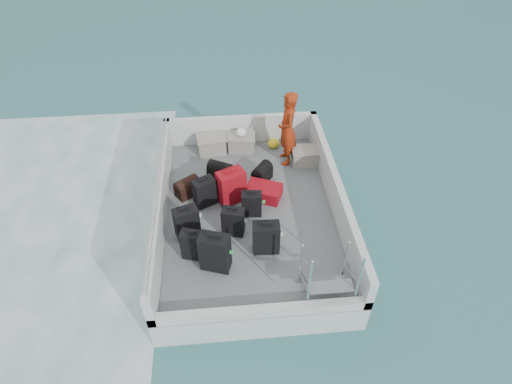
% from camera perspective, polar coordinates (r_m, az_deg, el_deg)
% --- Properties ---
extents(ground, '(160.00, 160.00, 0.00)m').
position_cam_1_polar(ground, '(9.14, -0.85, -5.17)').
color(ground, '#16444E').
rests_on(ground, ground).
extents(wake_foam, '(10.00, 10.00, 0.00)m').
position_cam_1_polar(wake_foam, '(10.12, -29.26, -6.33)').
color(wake_foam, white).
rests_on(wake_foam, ground).
extents(ferry_hull, '(3.60, 5.00, 0.60)m').
position_cam_1_polar(ferry_hull, '(8.92, -0.87, -3.86)').
color(ferry_hull, silver).
rests_on(ferry_hull, ground).
extents(deck, '(3.30, 4.70, 0.02)m').
position_cam_1_polar(deck, '(8.70, -0.89, -2.43)').
color(deck, slate).
rests_on(deck, ferry_hull).
extents(deck_fittings, '(3.60, 5.00, 0.90)m').
position_cam_1_polar(deck_fittings, '(8.23, 1.66, -1.94)').
color(deck_fittings, silver).
rests_on(deck_fittings, deck).
extents(suitcase_0, '(0.45, 0.32, 0.62)m').
position_cam_1_polar(suitcase_0, '(7.71, -8.40, -7.04)').
color(suitcase_0, black).
rests_on(suitcase_0, deck).
extents(suitcase_1, '(0.51, 0.39, 0.67)m').
position_cam_1_polar(suitcase_1, '(8.08, -9.21, -4.07)').
color(suitcase_1, black).
rests_on(suitcase_1, deck).
extents(suitcase_2, '(0.51, 0.43, 0.63)m').
position_cam_1_polar(suitcase_2, '(8.67, -6.87, -0.07)').
color(suitcase_2, black).
rests_on(suitcase_2, deck).
extents(suitcase_3, '(0.58, 0.44, 0.77)m').
position_cam_1_polar(suitcase_3, '(7.46, -5.48, -8.07)').
color(suitcase_3, black).
rests_on(suitcase_3, deck).
extents(suitcase_4, '(0.46, 0.34, 0.61)m').
position_cam_1_polar(suitcase_4, '(8.04, -3.06, -3.99)').
color(suitcase_4, black).
rests_on(suitcase_4, deck).
extents(suitcase_5, '(0.63, 0.53, 0.75)m').
position_cam_1_polar(suitcase_5, '(8.66, -3.32, 0.70)').
color(suitcase_5, '#A20C19').
rests_on(suitcase_5, deck).
extents(suitcase_6, '(0.49, 0.30, 0.66)m').
position_cam_1_polar(suitcase_6, '(7.72, 1.36, -6.15)').
color(suitcase_6, black).
rests_on(suitcase_6, deck).
extents(suitcase_7, '(0.41, 0.26, 0.55)m').
position_cam_1_polar(suitcase_7, '(8.41, -0.58, -1.63)').
color(suitcase_7, black).
rests_on(suitcase_7, deck).
extents(suitcase_8, '(0.84, 0.71, 0.28)m').
position_cam_1_polar(suitcase_8, '(8.89, 1.04, 0.04)').
color(suitcase_8, '#A20C19').
rests_on(suitcase_8, deck).
extents(duffel_0, '(0.58, 0.53, 0.32)m').
position_cam_1_polar(duffel_0, '(9.04, -9.13, 0.47)').
color(duffel_0, black).
rests_on(duffel_0, deck).
extents(duffel_1, '(0.59, 0.50, 0.32)m').
position_cam_1_polar(duffel_1, '(9.38, -4.79, 2.67)').
color(duffel_1, black).
rests_on(duffel_1, deck).
extents(duffel_2, '(0.50, 0.53, 0.32)m').
position_cam_1_polar(duffel_2, '(9.28, 0.82, 2.37)').
color(duffel_2, black).
rests_on(duffel_2, deck).
extents(crate_0, '(0.68, 0.51, 0.38)m').
position_cam_1_polar(crate_0, '(10.14, -5.92, 6.23)').
color(crate_0, gray).
rests_on(crate_0, deck).
extents(crate_1, '(0.65, 0.52, 0.35)m').
position_cam_1_polar(crate_1, '(10.27, -5.04, 6.71)').
color(crate_1, gray).
rests_on(crate_1, deck).
extents(crate_2, '(0.65, 0.48, 0.36)m').
position_cam_1_polar(crate_2, '(10.18, -1.95, 6.55)').
color(crate_2, gray).
rests_on(crate_2, deck).
extents(crate_3, '(0.62, 0.43, 0.37)m').
position_cam_1_polar(crate_3, '(9.79, 6.65, 4.65)').
color(crate_3, gray).
rests_on(crate_3, deck).
extents(yellow_bag, '(0.28, 0.26, 0.22)m').
position_cam_1_polar(yellow_bag, '(10.29, 2.33, 6.51)').
color(yellow_bag, yellow).
rests_on(yellow_bag, deck).
extents(white_bag, '(0.24, 0.24, 0.18)m').
position_cam_1_polar(white_bag, '(10.02, -1.98, 7.81)').
color(white_bag, white).
rests_on(white_bag, crate_2).
extents(passenger, '(0.43, 0.65, 1.73)m').
position_cam_1_polar(passenger, '(9.45, 4.19, 8.37)').
color(passenger, red).
rests_on(passenger, deck).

